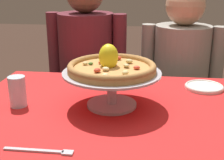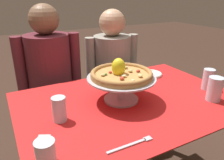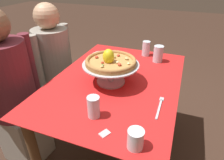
{
  "view_description": "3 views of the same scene",
  "coord_description": "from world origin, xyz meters",
  "px_view_note": "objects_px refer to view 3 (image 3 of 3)",
  "views": [
    {
      "loc": [
        0.09,
        -1.08,
        1.23
      ],
      "look_at": [
        -0.05,
        0.1,
        0.83
      ],
      "focal_mm": 49.85,
      "sensor_mm": 36.0,
      "label": 1
    },
    {
      "loc": [
        -0.61,
        -0.93,
        1.32
      ],
      "look_at": [
        -0.08,
        0.07,
        0.86
      ],
      "focal_mm": 35.54,
      "sensor_mm": 36.0,
      "label": 2
    },
    {
      "loc": [
        -1.11,
        -0.39,
        1.43
      ],
      "look_at": [
        -0.1,
        -0.01,
        0.8
      ],
      "focal_mm": 31.03,
      "sensor_mm": 36.0,
      "label": 3
    }
  ],
  "objects_px": {
    "pizza_stand": "(111,70)",
    "water_glass_front_left": "(135,140)",
    "water_glass_side_right": "(146,49)",
    "diner_left": "(14,98)",
    "water_glass_front_right": "(158,55)",
    "dinner_fork": "(160,106)",
    "pizza": "(111,61)",
    "sugar_packet": "(105,133)",
    "diner_right": "(55,69)",
    "water_glass_side_left": "(94,108)",
    "side_plate": "(101,55)"
  },
  "relations": [
    {
      "from": "pizza_stand",
      "to": "water_glass_front_right",
      "type": "distance_m",
      "value": 0.51
    },
    {
      "from": "pizza",
      "to": "diner_left",
      "type": "xyz_separation_m",
      "value": [
        -0.23,
        0.67,
        -0.31
      ]
    },
    {
      "from": "water_glass_side_left",
      "to": "side_plate",
      "type": "height_order",
      "value": "water_glass_side_left"
    },
    {
      "from": "side_plate",
      "to": "diner_right",
      "type": "bearing_deg",
      "value": 96.98
    },
    {
      "from": "pizza_stand",
      "to": "water_glass_side_right",
      "type": "bearing_deg",
      "value": -12.47
    },
    {
      "from": "water_glass_side_right",
      "to": "pizza",
      "type": "bearing_deg",
      "value": 167.47
    },
    {
      "from": "pizza",
      "to": "dinner_fork",
      "type": "height_order",
      "value": "pizza"
    },
    {
      "from": "water_glass_side_right",
      "to": "diner_left",
      "type": "bearing_deg",
      "value": 134.57
    },
    {
      "from": "water_glass_front_right",
      "to": "diner_left",
      "type": "bearing_deg",
      "value": 126.95
    },
    {
      "from": "dinner_fork",
      "to": "diner_right",
      "type": "distance_m",
      "value": 1.19
    },
    {
      "from": "pizza_stand",
      "to": "diner_left",
      "type": "relative_size",
      "value": 0.3
    },
    {
      "from": "diner_left",
      "to": "pizza_stand",
      "type": "bearing_deg",
      "value": -70.69
    },
    {
      "from": "pizza_stand",
      "to": "water_glass_side_left",
      "type": "height_order",
      "value": "pizza_stand"
    },
    {
      "from": "diner_right",
      "to": "pizza_stand",
      "type": "bearing_deg",
      "value": -114.63
    },
    {
      "from": "diner_left",
      "to": "diner_right",
      "type": "xyz_separation_m",
      "value": [
        0.56,
        0.04,
        -0.03
      ]
    },
    {
      "from": "water_glass_side_right",
      "to": "side_plate",
      "type": "height_order",
      "value": "water_glass_side_right"
    },
    {
      "from": "water_glass_front_left",
      "to": "dinner_fork",
      "type": "distance_m",
      "value": 0.33
    },
    {
      "from": "side_plate",
      "to": "sugar_packet",
      "type": "bearing_deg",
      "value": -155.17
    },
    {
      "from": "pizza",
      "to": "diner_right",
      "type": "bearing_deg",
      "value": 65.26
    },
    {
      "from": "water_glass_front_left",
      "to": "dinner_fork",
      "type": "height_order",
      "value": "water_glass_front_left"
    },
    {
      "from": "water_glass_front_left",
      "to": "diner_right",
      "type": "distance_m",
      "value": 1.32
    },
    {
      "from": "water_glass_side_left",
      "to": "diner_left",
      "type": "relative_size",
      "value": 0.1
    },
    {
      "from": "water_glass_side_left",
      "to": "pizza",
      "type": "bearing_deg",
      "value": 7.16
    },
    {
      "from": "pizza_stand",
      "to": "water_glass_front_right",
      "type": "bearing_deg",
      "value": -28.12
    },
    {
      "from": "side_plate",
      "to": "diner_left",
      "type": "xyz_separation_m",
      "value": [
        -0.62,
        0.43,
        -0.16
      ]
    },
    {
      "from": "water_glass_front_right",
      "to": "pizza",
      "type": "bearing_deg",
      "value": 151.85
    },
    {
      "from": "diner_left",
      "to": "water_glass_front_right",
      "type": "bearing_deg",
      "value": -53.05
    },
    {
      "from": "pizza_stand",
      "to": "water_glass_front_left",
      "type": "relative_size",
      "value": 4.0
    },
    {
      "from": "pizza_stand",
      "to": "diner_left",
      "type": "height_order",
      "value": "diner_left"
    },
    {
      "from": "pizza_stand",
      "to": "water_glass_front_right",
      "type": "relative_size",
      "value": 2.76
    },
    {
      "from": "pizza",
      "to": "water_glass_side_right",
      "type": "distance_m",
      "value": 0.57
    },
    {
      "from": "water_glass_front_left",
      "to": "water_glass_side_left",
      "type": "distance_m",
      "value": 0.28
    },
    {
      "from": "water_glass_front_right",
      "to": "dinner_fork",
      "type": "height_order",
      "value": "water_glass_front_right"
    },
    {
      "from": "pizza_stand",
      "to": "water_glass_front_left",
      "type": "bearing_deg",
      "value": -148.04
    },
    {
      "from": "water_glass_side_right",
      "to": "diner_left",
      "type": "height_order",
      "value": "diner_left"
    },
    {
      "from": "water_glass_side_right",
      "to": "sugar_packet",
      "type": "relative_size",
      "value": 2.57
    },
    {
      "from": "pizza",
      "to": "water_glass_side_left",
      "type": "bearing_deg",
      "value": -172.84
    },
    {
      "from": "water_glass_front_left",
      "to": "water_glass_side_right",
      "type": "bearing_deg",
      "value": 9.87
    },
    {
      "from": "pizza_stand",
      "to": "water_glass_side_right",
      "type": "xyz_separation_m",
      "value": [
        0.55,
        -0.12,
        -0.04
      ]
    },
    {
      "from": "water_glass_side_right",
      "to": "side_plate",
      "type": "distance_m",
      "value": 0.4
    },
    {
      "from": "pizza_stand",
      "to": "sugar_packet",
      "type": "xyz_separation_m",
      "value": [
        -0.46,
        -0.15,
        -0.09
      ]
    },
    {
      "from": "diner_right",
      "to": "water_glass_side_right",
      "type": "bearing_deg",
      "value": -75.48
    },
    {
      "from": "pizza",
      "to": "side_plate",
      "type": "bearing_deg",
      "value": 32.09
    },
    {
      "from": "water_glass_side_right",
      "to": "dinner_fork",
      "type": "distance_m",
      "value": 0.74
    },
    {
      "from": "water_glass_front_right",
      "to": "side_plate",
      "type": "relative_size",
      "value": 0.8
    },
    {
      "from": "diner_left",
      "to": "diner_right",
      "type": "distance_m",
      "value": 0.57
    },
    {
      "from": "water_glass_front_left",
      "to": "sugar_packet",
      "type": "xyz_separation_m",
      "value": [
        0.02,
        0.15,
        -0.04
      ]
    },
    {
      "from": "water_glass_side_left",
      "to": "water_glass_side_right",
      "type": "height_order",
      "value": "water_glass_side_right"
    },
    {
      "from": "water_glass_front_right",
      "to": "diner_right",
      "type": "height_order",
      "value": "diner_right"
    },
    {
      "from": "sugar_packet",
      "to": "diner_left",
      "type": "bearing_deg",
      "value": 74.84
    }
  ]
}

